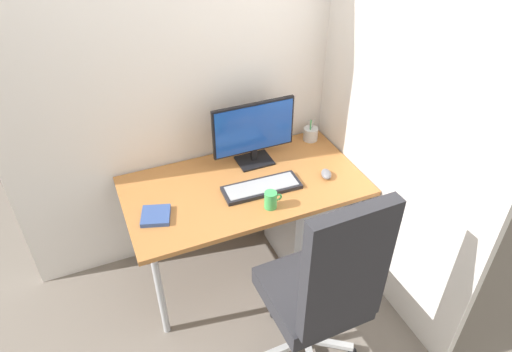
{
  "coord_description": "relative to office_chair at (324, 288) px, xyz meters",
  "views": [
    {
      "loc": [
        -0.79,
        -2.04,
        2.42
      ],
      "look_at": [
        0.04,
        -0.08,
        0.81
      ],
      "focal_mm": 32.54,
      "sensor_mm": 36.0,
      "label": 1
    }
  ],
  "objects": [
    {
      "name": "ground_plane",
      "position": [
        -0.09,
        0.82,
        -0.63
      ],
      "size": [
        8.0,
        8.0,
        0.0
      ],
      "primitive_type": "plane",
      "color": "slate"
    },
    {
      "name": "wall_back",
      "position": [
        -0.09,
        1.23,
        0.77
      ],
      "size": [
        2.6,
        0.04,
        2.8
      ],
      "primitive_type": "cube",
      "color": "white",
      "rests_on": "ground_plane"
    },
    {
      "name": "wall_side_right",
      "position": [
        0.65,
        0.65,
        0.77
      ],
      "size": [
        0.04,
        1.93,
        2.8
      ],
      "primitive_type": "cube",
      "color": "white",
      "rests_on": "ground_plane"
    },
    {
      "name": "desk",
      "position": [
        -0.09,
        0.82,
        0.02
      ],
      "size": [
        1.43,
        0.76,
        0.71
      ],
      "color": "#B27038",
      "rests_on": "ground_plane"
    },
    {
      "name": "office_chair",
      "position": [
        0.0,
        0.0,
        0.0
      ],
      "size": [
        0.54,
        0.56,
        1.24
      ],
      "color": "black",
      "rests_on": "ground_plane"
    },
    {
      "name": "filing_cabinet",
      "position": [
        0.39,
        0.81,
        -0.32
      ],
      "size": [
        0.47,
        0.47,
        0.63
      ],
      "color": "#B2B5BA",
      "rests_on": "ground_plane"
    },
    {
      "name": "monitor",
      "position": [
        0.06,
        1.02,
        0.3
      ],
      "size": [
        0.53,
        0.17,
        0.41
      ],
      "color": "black",
      "rests_on": "desk"
    },
    {
      "name": "keyboard",
      "position": [
        -0.01,
        0.73,
        0.09
      ],
      "size": [
        0.47,
        0.18,
        0.03
      ],
      "color": "black",
      "rests_on": "desk"
    },
    {
      "name": "mouse",
      "position": [
        0.4,
        0.69,
        0.1
      ],
      "size": [
        0.09,
        0.11,
        0.04
      ],
      "primitive_type": "ellipsoid",
      "rotation": [
        0.0,
        0.0,
        -0.35
      ],
      "color": "slate",
      "rests_on": "desk"
    },
    {
      "name": "pen_holder",
      "position": [
        0.51,
        1.1,
        0.13
      ],
      "size": [
        0.1,
        0.1,
        0.17
      ],
      "color": "silver",
      "rests_on": "desk"
    },
    {
      "name": "notebook",
      "position": [
        -0.65,
        0.73,
        0.09
      ],
      "size": [
        0.2,
        0.2,
        0.03
      ],
      "primitive_type": "cube",
      "rotation": [
        0.0,
        0.0,
        -0.31
      ],
      "color": "#334C8C",
      "rests_on": "desk"
    },
    {
      "name": "coffee_mug",
      "position": [
        -0.03,
        0.56,
        0.13
      ],
      "size": [
        0.11,
        0.07,
        0.1
      ],
      "color": "#3FAD59",
      "rests_on": "desk"
    }
  ]
}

